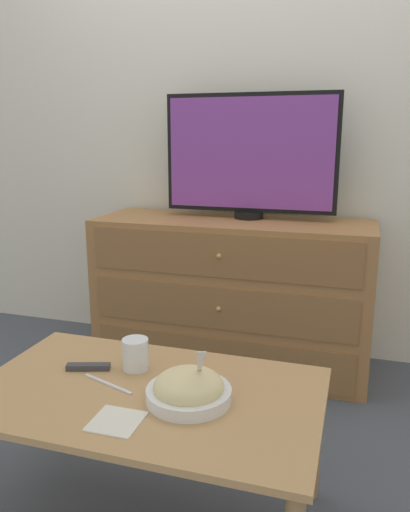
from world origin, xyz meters
TOP-DOWN VIEW (x-y plane):
  - ground_plane at (0.00, 0.00)m, footprint 12.00×12.00m
  - wall_back at (0.00, 0.03)m, footprint 12.00×0.05m
  - dresser at (-0.03, -0.26)m, footprint 1.34×0.49m
  - tv at (0.03, -0.19)m, footprint 0.84×0.14m
  - coffee_table at (0.01, -1.40)m, footprint 0.99×0.59m
  - takeout_bowl at (0.14, -1.42)m, footprint 0.23×0.23m
  - drink_cup at (-0.08, -1.29)m, footprint 0.08×0.08m
  - napkin at (0.00, -1.57)m, footprint 0.13×0.13m
  - knife at (-0.11, -1.40)m, footprint 0.18×0.07m
  - remote_control at (-0.22, -1.33)m, footprint 0.14×0.07m

SIDE VIEW (x-z plane):
  - ground_plane at x=0.00m, z-range 0.00..0.00m
  - dresser at x=-0.03m, z-range 0.00..0.75m
  - coffee_table at x=0.01m, z-range 0.16..0.60m
  - napkin at x=0.00m, z-range 0.44..0.44m
  - knife at x=-0.11m, z-range 0.44..0.44m
  - remote_control at x=-0.22m, z-range 0.44..0.46m
  - takeout_bowl at x=0.14m, z-range 0.39..0.56m
  - drink_cup at x=-0.08m, z-range 0.43..0.53m
  - tv at x=0.03m, z-range 0.75..1.35m
  - wall_back at x=0.00m, z-range 0.00..2.60m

